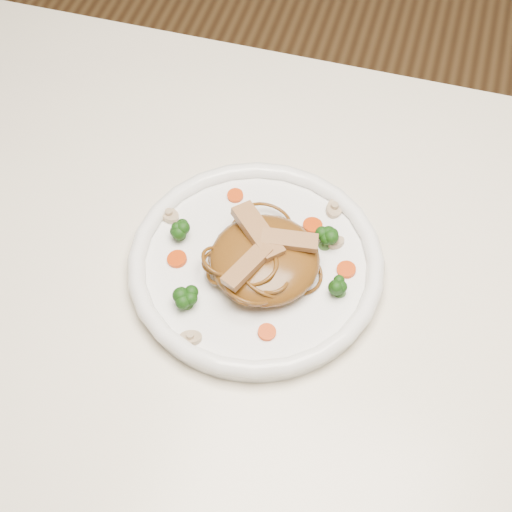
# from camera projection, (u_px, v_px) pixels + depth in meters

# --- Properties ---
(table) EXTENTS (1.20, 0.80, 0.75)m
(table) POSITION_uv_depth(u_px,v_px,m) (326.00, 359.00, 0.90)
(table) COLOR beige
(table) RESTS_ON ground
(plate) EXTENTS (0.33, 0.33, 0.02)m
(plate) POSITION_uv_depth(u_px,v_px,m) (256.00, 267.00, 0.85)
(plate) COLOR white
(plate) RESTS_ON table
(noodle_mound) EXTENTS (0.14, 0.14, 0.04)m
(noodle_mound) POSITION_uv_depth(u_px,v_px,m) (265.00, 259.00, 0.82)
(noodle_mound) COLOR brown
(noodle_mound) RESTS_ON plate
(chicken_a) EXTENTS (0.06, 0.03, 0.01)m
(chicken_a) POSITION_uv_depth(u_px,v_px,m) (289.00, 240.00, 0.81)
(chicken_a) COLOR #A3814D
(chicken_a) RESTS_ON noodle_mound
(chicken_b) EXTENTS (0.07, 0.07, 0.01)m
(chicken_b) POSITION_uv_depth(u_px,v_px,m) (258.00, 231.00, 0.81)
(chicken_b) COLOR #A3814D
(chicken_b) RESTS_ON noodle_mound
(chicken_c) EXTENTS (0.04, 0.06, 0.01)m
(chicken_c) POSITION_uv_depth(u_px,v_px,m) (247.00, 266.00, 0.79)
(chicken_c) COLOR #A3814D
(chicken_c) RESTS_ON noodle_mound
(broccoli_0) EXTENTS (0.04, 0.04, 0.03)m
(broccoli_0) POSITION_uv_depth(u_px,v_px,m) (325.00, 237.00, 0.84)
(broccoli_0) COLOR #17440E
(broccoli_0) RESTS_ON plate
(broccoli_1) EXTENTS (0.02, 0.02, 0.03)m
(broccoli_1) POSITION_uv_depth(u_px,v_px,m) (179.00, 229.00, 0.85)
(broccoli_1) COLOR #17440E
(broccoli_1) RESTS_ON plate
(broccoli_2) EXTENTS (0.03, 0.03, 0.03)m
(broccoli_2) POSITION_uv_depth(u_px,v_px,m) (186.00, 297.00, 0.80)
(broccoli_2) COLOR #17440E
(broccoli_2) RESTS_ON plate
(broccoli_3) EXTENTS (0.03, 0.03, 0.03)m
(broccoli_3) POSITION_uv_depth(u_px,v_px,m) (341.00, 286.00, 0.81)
(broccoli_3) COLOR #17440E
(broccoli_3) RESTS_ON plate
(carrot_0) EXTENTS (0.02, 0.02, 0.00)m
(carrot_0) POSITION_uv_depth(u_px,v_px,m) (313.00, 226.00, 0.87)
(carrot_0) COLOR #C83E07
(carrot_0) RESTS_ON plate
(carrot_1) EXTENTS (0.03, 0.03, 0.00)m
(carrot_1) POSITION_uv_depth(u_px,v_px,m) (177.00, 259.00, 0.84)
(carrot_1) COLOR #C83E07
(carrot_1) RESTS_ON plate
(carrot_2) EXTENTS (0.03, 0.03, 0.00)m
(carrot_2) POSITION_uv_depth(u_px,v_px,m) (346.00, 270.00, 0.83)
(carrot_2) COLOR #C83E07
(carrot_2) RESTS_ON plate
(carrot_3) EXTENTS (0.02, 0.02, 0.00)m
(carrot_3) POSITION_uv_depth(u_px,v_px,m) (235.00, 196.00, 0.89)
(carrot_3) COLOR #C83E07
(carrot_3) RESTS_ON plate
(carrot_4) EXTENTS (0.02, 0.02, 0.00)m
(carrot_4) POSITION_uv_depth(u_px,v_px,m) (267.00, 332.00, 0.79)
(carrot_4) COLOR #C83E07
(carrot_4) RESTS_ON plate
(mushroom_0) EXTENTS (0.03, 0.03, 0.01)m
(mushroom_0) POSITION_uv_depth(u_px,v_px,m) (190.00, 338.00, 0.78)
(mushroom_0) COLOR #C3B592
(mushroom_0) RESTS_ON plate
(mushroom_1) EXTENTS (0.03, 0.03, 0.01)m
(mushroom_1) POSITION_uv_depth(u_px,v_px,m) (336.00, 242.00, 0.85)
(mushroom_1) COLOR #C3B592
(mushroom_1) RESTS_ON plate
(mushroom_2) EXTENTS (0.04, 0.04, 0.01)m
(mushroom_2) POSITION_uv_depth(u_px,v_px,m) (169.00, 215.00, 0.88)
(mushroom_2) COLOR #C3B592
(mushroom_2) RESTS_ON plate
(mushroom_3) EXTENTS (0.03, 0.03, 0.01)m
(mushroom_3) POSITION_uv_depth(u_px,v_px,m) (334.00, 209.00, 0.88)
(mushroom_3) COLOR #C3B592
(mushroom_3) RESTS_ON plate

